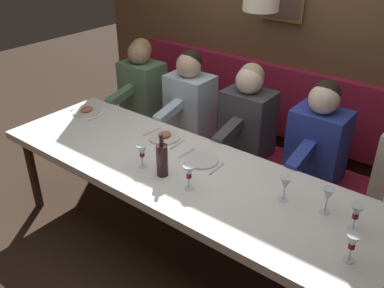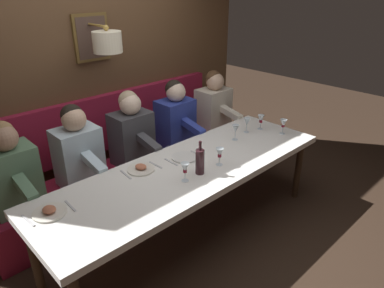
{
  "view_description": "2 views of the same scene",
  "coord_description": "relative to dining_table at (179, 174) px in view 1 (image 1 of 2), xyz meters",
  "views": [
    {
      "loc": [
        -1.84,
        -1.56,
        2.25
      ],
      "look_at": [
        0.05,
        -0.08,
        0.92
      ],
      "focal_mm": 38.9,
      "sensor_mm": 36.0,
      "label": 1
    },
    {
      "loc": [
        -2.0,
        1.9,
        2.24
      ],
      "look_at": [
        0.05,
        -0.08,
        0.92
      ],
      "focal_mm": 33.18,
      "sensor_mm": 36.0,
      "label": 2
    }
  ],
  "objects": [
    {
      "name": "banquette_bench",
      "position": [
        0.89,
        0.0,
        -0.46
      ],
      "size": [
        0.52,
        3.03,
        0.45
      ],
      "primitive_type": "cube",
      "color": "maroon",
      "rests_on": "ground_plane"
    },
    {
      "name": "back_wall_panel",
      "position": [
        1.46,
        0.0,
        0.68
      ],
      "size": [
        0.59,
        4.23,
        2.9
      ],
      "color": "brown",
      "rests_on": "ground_plane"
    },
    {
      "name": "wine_glass_1",
      "position": [
        0.14,
        -0.98,
        0.18
      ],
      "size": [
        0.07,
        0.07,
        0.16
      ],
      "color": "silver",
      "rests_on": "dining_table"
    },
    {
      "name": "wine_glass_4",
      "position": [
        -0.15,
        -1.23,
        0.18
      ],
      "size": [
        0.07,
        0.07,
        0.16
      ],
      "color": "silver",
      "rests_on": "dining_table"
    },
    {
      "name": "place_setting_1",
      "position": [
        0.15,
        -0.08,
        0.07
      ],
      "size": [
        0.24,
        0.31,
        0.01
      ],
      "color": "silver",
      "rests_on": "dining_table"
    },
    {
      "name": "diner_far",
      "position": [
        0.88,
        0.6,
        0.13
      ],
      "size": [
        0.6,
        0.4,
        0.79
      ],
      "color": "silver",
      "rests_on": "banquette_bench"
    },
    {
      "name": "wine_glass_2",
      "position": [
        -0.15,
        0.19,
        0.18
      ],
      "size": [
        0.07,
        0.07,
        0.16
      ],
      "color": "silver",
      "rests_on": "dining_table"
    },
    {
      "name": "wine_glass_3",
      "position": [
        0.1,
        -0.74,
        0.18
      ],
      "size": [
        0.07,
        0.07,
        0.16
      ],
      "color": "silver",
      "rests_on": "dining_table"
    },
    {
      "name": "ground_plane",
      "position": [
        0.0,
        0.0,
        -0.68
      ],
      "size": [
        12.0,
        12.0,
        0.0
      ],
      "primitive_type": "plane",
      "color": "#332319"
    },
    {
      "name": "dining_table",
      "position": [
        0.0,
        0.0,
        0.0
      ],
      "size": [
        0.9,
        2.83,
        0.74
      ],
      "color": "white",
      "rests_on": "ground_plane"
    },
    {
      "name": "diner_farthest",
      "position": [
        0.88,
        1.2,
        0.13
      ],
      "size": [
        0.6,
        0.4,
        0.79
      ],
      "color": "#567A5B",
      "rests_on": "banquette_bench"
    },
    {
      "name": "diner_middle",
      "position": [
        0.88,
        -0.01,
        0.13
      ],
      "size": [
        0.6,
        0.4,
        0.79
      ],
      "color": "#3D3D42",
      "rests_on": "banquette_bench"
    },
    {
      "name": "diner_near",
      "position": [
        0.88,
        -0.62,
        0.13
      ],
      "size": [
        0.6,
        0.4,
        0.79
      ],
      "color": "#283893",
      "rests_on": "banquette_bench"
    },
    {
      "name": "wine_glass_0",
      "position": [
        0.09,
        -1.16,
        0.18
      ],
      "size": [
        0.07,
        0.07,
        0.16
      ],
      "color": "silver",
      "rests_on": "dining_table"
    },
    {
      "name": "wine_bottle",
      "position": [
        -0.14,
        0.02,
        0.18
      ],
      "size": [
        0.08,
        0.08,
        0.3
      ],
      "color": "#33191E",
      "rests_on": "dining_table"
    },
    {
      "name": "wine_glass_5",
      "position": [
        -0.16,
        -0.22,
        0.18
      ],
      "size": [
        0.07,
        0.07,
        0.16
      ],
      "color": "silver",
      "rests_on": "dining_table"
    },
    {
      "name": "place_setting_2",
      "position": [
        0.25,
        0.35,
        0.07
      ],
      "size": [
        0.24,
        0.32,
        0.05
      ],
      "color": "silver",
      "rests_on": "dining_table"
    },
    {
      "name": "place_setting_0",
      "position": [
        0.19,
        1.19,
        0.07
      ],
      "size": [
        0.24,
        0.32,
        0.05
      ],
      "color": "silver",
      "rests_on": "dining_table"
    }
  ]
}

